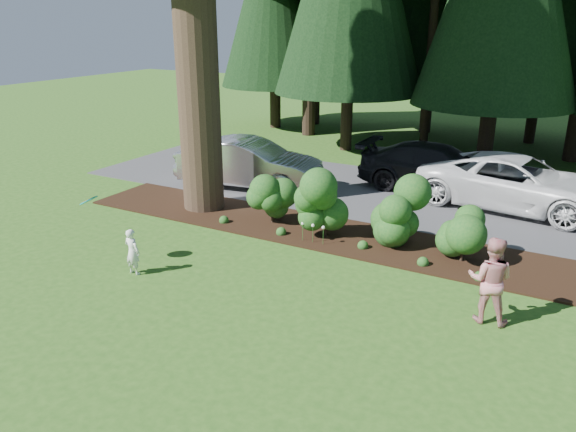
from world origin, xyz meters
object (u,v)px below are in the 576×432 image
at_px(car_white_suv, 517,183).
at_px(car_dark_suv, 438,168).
at_px(adult, 490,280).
at_px(car_silver_wagon, 249,163).
at_px(frisbee, 89,200).
at_px(child, 132,252).

xyz_separation_m(car_white_suv, car_dark_suv, (-2.61, 0.70, -0.03)).
bearing_deg(car_white_suv, adult, -169.07).
relative_size(car_silver_wagon, frisbee, 11.40).
relative_size(car_dark_suv, adult, 3.06).
distance_m(car_silver_wagon, child, 7.36).
bearing_deg(child, frisbee, 8.03).
relative_size(adult, frisbee, 3.97).
distance_m(car_white_suv, adult, 7.50).
relative_size(child, frisbee, 2.50).
relative_size(child, adult, 0.63).
height_order(car_dark_suv, frisbee, frisbee).
height_order(car_silver_wagon, adult, adult).
bearing_deg(car_silver_wagon, child, -178.13).
xyz_separation_m(car_silver_wagon, adult, (9.01, -5.45, 0.02)).
height_order(car_silver_wagon, car_dark_suv, car_silver_wagon).
bearing_deg(car_silver_wagon, adult, -130.51).
bearing_deg(child, adult, -164.87).
xyz_separation_m(car_silver_wagon, child, (1.43, -7.21, -0.31)).
xyz_separation_m(child, frisbee, (-1.11, -0.12, 1.11)).
relative_size(car_white_suv, adult, 3.32).
relative_size(car_silver_wagon, child, 4.56).
bearing_deg(frisbee, car_white_suv, 49.00).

